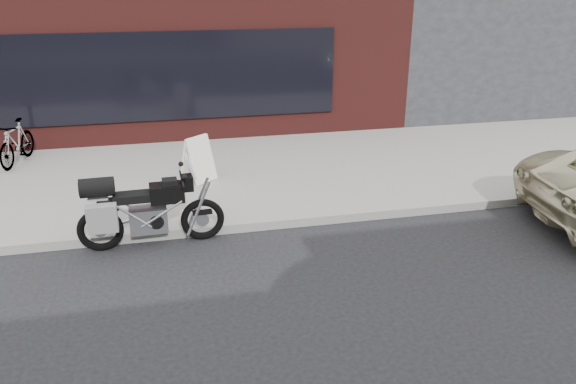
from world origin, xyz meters
TOP-DOWN VIEW (x-y plane):
  - near_sidewalk at (0.00, 7.00)m, footprint 44.00×6.00m
  - storefront at (-2.00, 13.98)m, footprint 14.00×10.07m
  - neighbour_building at (10.00, 14.00)m, footprint 10.00×10.00m
  - motorcycle at (-1.51, 3.86)m, footprint 2.21×0.76m
  - bicycle_rear at (-4.12, 8.09)m, footprint 0.77×1.57m
  - sandwich_sign at (-0.50, 6.23)m, footprint 0.74×0.73m

SIDE VIEW (x-z plane):
  - near_sidewalk at x=0.00m, z-range 0.00..0.15m
  - sandwich_sign at x=-0.50m, z-range 0.15..1.02m
  - motorcycle at x=-1.51m, z-range -0.10..1.30m
  - bicycle_rear at x=-4.12m, z-range 0.15..1.06m
  - storefront at x=-2.00m, z-range 0.00..4.50m
  - neighbour_building at x=10.00m, z-range 0.00..6.00m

